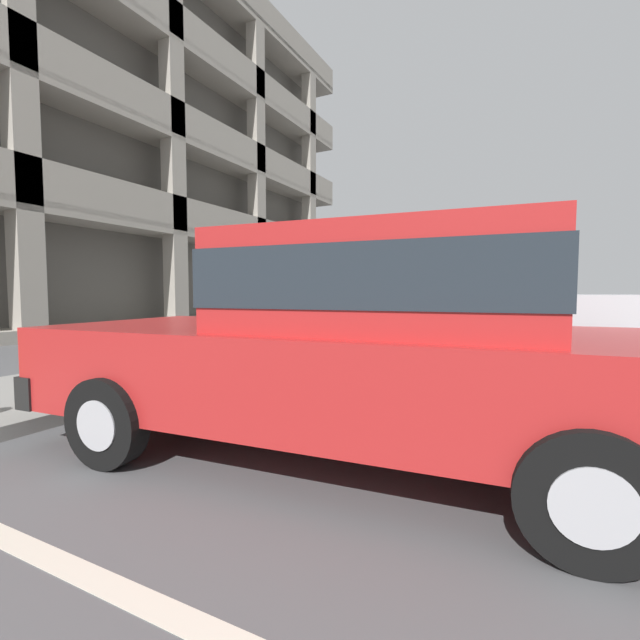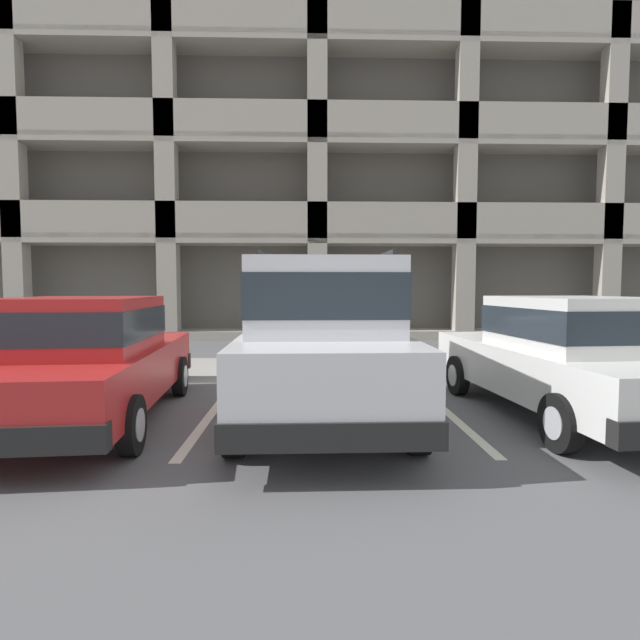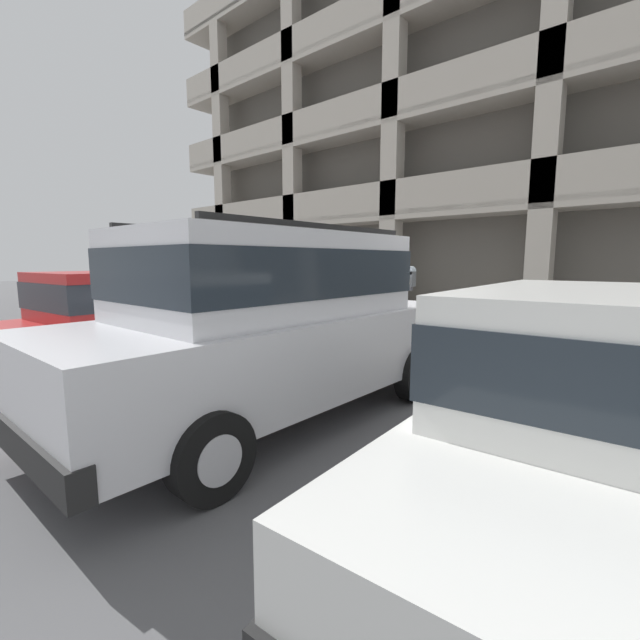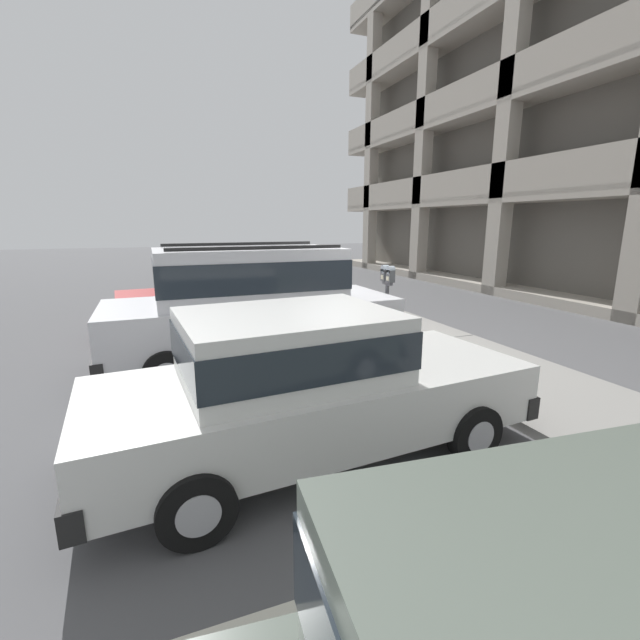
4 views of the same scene
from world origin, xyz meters
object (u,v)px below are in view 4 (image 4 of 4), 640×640
Objects in this scene: silver_suv at (252,302)px; dark_hatchback at (307,381)px; parking_meter_near at (387,286)px; fire_hydrant at (318,292)px; red_sedan at (217,293)px.

dark_hatchback is (3.10, -0.12, -0.27)m from silver_suv.
silver_suv is 3.21× the size of parking_meter_near.
silver_suv is at bearing -33.05° from fire_hydrant.
silver_suv is 1.04× the size of dark_hatchback.
red_sedan is at bearing -176.59° from silver_suv.
fire_hydrant is (-1.47, 3.00, -0.36)m from red_sedan.
dark_hatchback is at bearing -21.54° from fire_hydrant.
fire_hydrant is (-7.40, 2.92, -0.36)m from dark_hatchback.
red_sedan is at bearing 176.54° from dark_hatchback.
red_sedan is 6.57× the size of fire_hydrant.
red_sedan and dark_hatchback have the same top height.
parking_meter_near is (0.10, 2.50, 0.14)m from silver_suv.
fire_hydrant is at bearing 111.79° from red_sedan.
silver_suv is 3.11m from dark_hatchback.
red_sedan is 5.93m from dark_hatchback.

